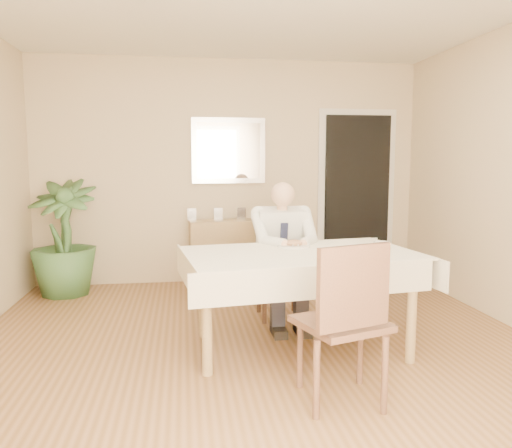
{
  "coord_description": "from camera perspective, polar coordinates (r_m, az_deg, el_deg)",
  "views": [
    {
      "loc": [
        -0.54,
        -3.39,
        1.42
      ],
      "look_at": [
        0.0,
        0.35,
        0.95
      ],
      "focal_mm": 35.0,
      "sensor_mm": 36.0,
      "label": 1
    }
  ],
  "objects": [
    {
      "name": "room",
      "position": [
        3.44,
        0.84,
        5.08
      ],
      "size": [
        5.0,
        5.02,
        2.6
      ],
      "color": "brown",
      "rests_on": "ground"
    },
    {
      "name": "window",
      "position": [
        1.07,
        22.54,
        7.96
      ],
      "size": [
        1.34,
        0.04,
        1.44
      ],
      "color": "silver",
      "rests_on": "room"
    },
    {
      "name": "doorway",
      "position": [
        6.23,
        11.4,
        3.11
      ],
      "size": [
        0.96,
        0.07,
        2.1
      ],
      "color": "silver",
      "rests_on": "ground"
    },
    {
      "name": "mirror",
      "position": [
        5.89,
        -3.14,
        8.37
      ],
      "size": [
        0.86,
        0.04,
        0.76
      ],
      "color": "silver",
      "rests_on": "room"
    },
    {
      "name": "dining_table",
      "position": [
        3.76,
        5.09,
        -4.47
      ],
      "size": [
        1.84,
        1.23,
        0.75
      ],
      "rotation": [
        0.0,
        0.0,
        0.12
      ],
      "color": "#9D7F4D",
      "rests_on": "ground"
    },
    {
      "name": "chair_far",
      "position": [
        4.64,
        2.57,
        -4.8
      ],
      "size": [
        0.43,
        0.43,
        0.83
      ],
      "rotation": [
        0.0,
        0.0,
        -0.09
      ],
      "color": "#452B1E",
      "rests_on": "ground"
    },
    {
      "name": "chair_near",
      "position": [
        2.94,
        10.25,
        -10.17
      ],
      "size": [
        0.58,
        0.59,
        0.98
      ],
      "rotation": [
        0.0,
        0.0,
        0.32
      ],
      "color": "#452B1E",
      "rests_on": "ground"
    },
    {
      "name": "seated_man",
      "position": [
        4.33,
        3.28,
        -2.61
      ],
      "size": [
        0.48,
        0.72,
        1.24
      ],
      "color": "silver",
      "rests_on": "ground"
    },
    {
      "name": "plate",
      "position": [
        3.97,
        4.33,
        -2.5
      ],
      "size": [
        0.26,
        0.26,
        0.02
      ],
      "primitive_type": "cylinder",
      "color": "white",
      "rests_on": "dining_table"
    },
    {
      "name": "food",
      "position": [
        3.96,
        4.33,
        -2.18
      ],
      "size": [
        0.14,
        0.14,
        0.06
      ],
      "primitive_type": "ellipsoid",
      "color": "brown",
      "rests_on": "dining_table"
    },
    {
      "name": "knife",
      "position": [
        3.91,
        5.09,
        -2.38
      ],
      "size": [
        0.01,
        0.13,
        0.01
      ],
      "primitive_type": "cylinder",
      "rotation": [
        1.57,
        0.0,
        0.0
      ],
      "color": "silver",
      "rests_on": "dining_table"
    },
    {
      "name": "fork",
      "position": [
        3.9,
        3.95,
        -2.41
      ],
      "size": [
        0.01,
        0.13,
        0.01
      ],
      "primitive_type": "cylinder",
      "rotation": [
        1.57,
        0.0,
        0.0
      ],
      "color": "silver",
      "rests_on": "dining_table"
    },
    {
      "name": "coffee_mug",
      "position": [
        3.74,
        14.12,
        -2.67
      ],
      "size": [
        0.13,
        0.13,
        0.09
      ],
      "primitive_type": "imported",
      "rotation": [
        0.0,
        0.0,
        -0.05
      ],
      "color": "white",
      "rests_on": "dining_table"
    },
    {
      "name": "sideboard",
      "position": [
        5.83,
        -2.93,
        -3.22
      ],
      "size": [
        0.96,
        0.38,
        0.75
      ],
      "primitive_type": "cube",
      "rotation": [
        0.0,
        0.0,
        0.07
      ],
      "color": "#9D7F4D",
      "rests_on": "ground"
    },
    {
      "name": "photo_frame_left",
      "position": [
        5.78,
        -7.35,
        1.1
      ],
      "size": [
        0.1,
        0.02,
        0.14
      ],
      "primitive_type": "cube",
      "color": "silver",
      "rests_on": "sideboard"
    },
    {
      "name": "photo_frame_center",
      "position": [
        5.81,
        -4.34,
        1.17
      ],
      "size": [
        0.1,
        0.02,
        0.14
      ],
      "primitive_type": "cube",
      "color": "silver",
      "rests_on": "sideboard"
    },
    {
      "name": "photo_frame_right",
      "position": [
        5.83,
        -1.67,
        1.21
      ],
      "size": [
        0.1,
        0.02,
        0.14
      ],
      "primitive_type": "cube",
      "color": "silver",
      "rests_on": "sideboard"
    },
    {
      "name": "potted_palm",
      "position": [
        5.69,
        -21.11,
        -1.46
      ],
      "size": [
        0.8,
        0.8,
        1.24
      ],
      "primitive_type": "imported",
      "rotation": [
        0.0,
        0.0,
        -0.17
      ],
      "color": "#2D4D25",
      "rests_on": "ground"
    }
  ]
}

